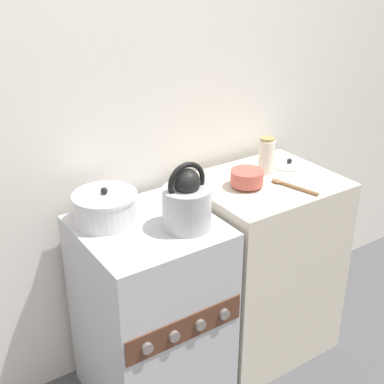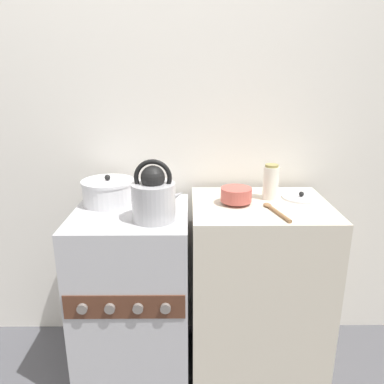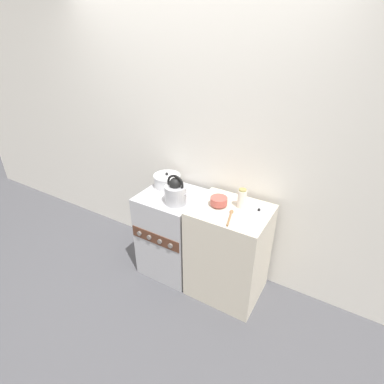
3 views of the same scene
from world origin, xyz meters
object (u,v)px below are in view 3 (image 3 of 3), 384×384
Objects in this scene: kettle at (176,192)px; loose_pot_lid at (259,211)px; stove at (172,232)px; cooking_pot at (167,181)px; enamel_bowl at (219,201)px; storage_jar at (242,198)px.

loose_pot_lid is (0.68, 0.17, -0.06)m from kettle.
stove is 0.94m from loose_pot_lid.
cooking_pot is at bearing 135.39° from stove.
enamel_bowl is 0.85× the size of storage_jar.
cooking_pot reaches higher than loose_pot_lid.
stove is at bearing 179.42° from enamel_bowl.
stove is 0.55m from kettle.
storage_jar is at bearing -178.43° from loose_pot_lid.
enamel_bowl is (0.60, -0.12, 0.02)m from cooking_pot.
stove is 6.05× the size of enamel_bowl.
enamel_bowl reaches higher than loose_pot_lid.
kettle is at bearing -41.47° from cooking_pot.
enamel_bowl is at bearing -156.85° from storage_jar.
kettle reaches higher than cooking_pot.
storage_jar is 0.17m from loose_pot_lid.
cooking_pot is 0.93m from loose_pot_lid.
loose_pot_lid is (0.32, 0.08, -0.04)m from enamel_bowl.
cooking_pot is at bearing 176.31° from storage_jar.
enamel_bowl is at bearing -0.58° from stove.
loose_pot_lid is at bearing 5.11° from stove.
storage_jar is (0.66, 0.07, 0.55)m from stove.
enamel_bowl reaches higher than stove.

